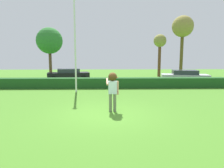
{
  "coord_description": "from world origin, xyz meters",
  "views": [
    {
      "loc": [
        0.01,
        -8.7,
        2.54
      ],
      "look_at": [
        0.28,
        1.35,
        1.15
      ],
      "focal_mm": 32.43,
      "sensor_mm": 36.0,
      "label": 1
    }
  ],
  "objects_px": {
    "lamppost": "(75,38)",
    "willow_tree": "(160,43)",
    "person": "(113,86)",
    "frisbee": "(116,77)",
    "parked_car_black": "(68,74)",
    "maple_tree": "(49,41)",
    "parked_car_silver": "(185,76)",
    "bare_elm_tree": "(183,28)"
  },
  "relations": [
    {
      "from": "lamppost",
      "to": "willow_tree",
      "type": "bearing_deg",
      "value": 50.86
    },
    {
      "from": "person",
      "to": "frisbee",
      "type": "xyz_separation_m",
      "value": [
        0.16,
        0.53,
        0.33
      ]
    },
    {
      "from": "parked_car_black",
      "to": "frisbee",
      "type": "bearing_deg",
      "value": -69.04
    },
    {
      "from": "parked_car_black",
      "to": "willow_tree",
      "type": "distance_m",
      "value": 11.78
    },
    {
      "from": "lamppost",
      "to": "parked_car_black",
      "type": "xyz_separation_m",
      "value": [
        -1.79,
        6.74,
        -3.08
      ]
    },
    {
      "from": "willow_tree",
      "to": "maple_tree",
      "type": "bearing_deg",
      "value": -170.46
    },
    {
      "from": "parked_car_silver",
      "to": "maple_tree",
      "type": "distance_m",
      "value": 14.69
    },
    {
      "from": "person",
      "to": "willow_tree",
      "type": "distance_m",
      "value": 17.47
    },
    {
      "from": "willow_tree",
      "to": "parked_car_silver",
      "type": "bearing_deg",
      "value": -83.44
    },
    {
      "from": "parked_car_silver",
      "to": "maple_tree",
      "type": "relative_size",
      "value": 0.79
    },
    {
      "from": "parked_car_black",
      "to": "maple_tree",
      "type": "bearing_deg",
      "value": 141.61
    },
    {
      "from": "frisbee",
      "to": "maple_tree",
      "type": "bearing_deg",
      "value": 116.79
    },
    {
      "from": "lamppost",
      "to": "parked_car_black",
      "type": "height_order",
      "value": "lamppost"
    },
    {
      "from": "lamppost",
      "to": "bare_elm_tree",
      "type": "height_order",
      "value": "bare_elm_tree"
    },
    {
      "from": "frisbee",
      "to": "willow_tree",
      "type": "distance_m",
      "value": 16.87
    },
    {
      "from": "person",
      "to": "parked_car_black",
      "type": "distance_m",
      "value": 12.76
    },
    {
      "from": "frisbee",
      "to": "parked_car_silver",
      "type": "relative_size",
      "value": 0.06
    },
    {
      "from": "willow_tree",
      "to": "person",
      "type": "bearing_deg",
      "value": -111.43
    },
    {
      "from": "maple_tree",
      "to": "frisbee",
      "type": "bearing_deg",
      "value": -63.21
    },
    {
      "from": "person",
      "to": "lamppost",
      "type": "relative_size",
      "value": 0.26
    },
    {
      "from": "willow_tree",
      "to": "parked_car_black",
      "type": "bearing_deg",
      "value": -159.16
    },
    {
      "from": "frisbee",
      "to": "parked_car_silver",
      "type": "height_order",
      "value": "frisbee"
    },
    {
      "from": "person",
      "to": "bare_elm_tree",
      "type": "distance_m",
      "value": 18.16
    },
    {
      "from": "maple_tree",
      "to": "person",
      "type": "bearing_deg",
      "value": -64.65
    },
    {
      "from": "lamppost",
      "to": "parked_car_silver",
      "type": "xyz_separation_m",
      "value": [
        9.49,
        4.29,
        -3.08
      ]
    },
    {
      "from": "frisbee",
      "to": "willow_tree",
      "type": "relative_size",
      "value": 0.05
    },
    {
      "from": "parked_car_black",
      "to": "willow_tree",
      "type": "xyz_separation_m",
      "value": [
        10.53,
        4.01,
        3.43
      ]
    },
    {
      "from": "frisbee",
      "to": "lamppost",
      "type": "bearing_deg",
      "value": 118.79
    },
    {
      "from": "lamppost",
      "to": "maple_tree",
      "type": "height_order",
      "value": "lamppost"
    },
    {
      "from": "person",
      "to": "frisbee",
      "type": "bearing_deg",
      "value": 73.26
    },
    {
      "from": "frisbee",
      "to": "bare_elm_tree",
      "type": "bearing_deg",
      "value": 59.73
    },
    {
      "from": "frisbee",
      "to": "bare_elm_tree",
      "type": "relative_size",
      "value": 0.03
    },
    {
      "from": "parked_car_silver",
      "to": "bare_elm_tree",
      "type": "xyz_separation_m",
      "value": [
        1.7,
        5.64,
        5.17
      ]
    },
    {
      "from": "lamppost",
      "to": "person",
      "type": "bearing_deg",
      "value": -65.13
    },
    {
      "from": "person",
      "to": "parked_car_black",
      "type": "height_order",
      "value": "person"
    },
    {
      "from": "parked_car_silver",
      "to": "maple_tree",
      "type": "bearing_deg",
      "value": 162.49
    },
    {
      "from": "lamppost",
      "to": "maple_tree",
      "type": "bearing_deg",
      "value": 115.65
    },
    {
      "from": "frisbee",
      "to": "willow_tree",
      "type": "xyz_separation_m",
      "value": [
        6.13,
        15.5,
        2.58
      ]
    },
    {
      "from": "maple_tree",
      "to": "willow_tree",
      "type": "height_order",
      "value": "maple_tree"
    },
    {
      "from": "parked_car_silver",
      "to": "bare_elm_tree",
      "type": "height_order",
      "value": "bare_elm_tree"
    },
    {
      "from": "frisbee",
      "to": "person",
      "type": "bearing_deg",
      "value": -106.74
    },
    {
      "from": "person",
      "to": "willow_tree",
      "type": "bearing_deg",
      "value": 68.57
    }
  ]
}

